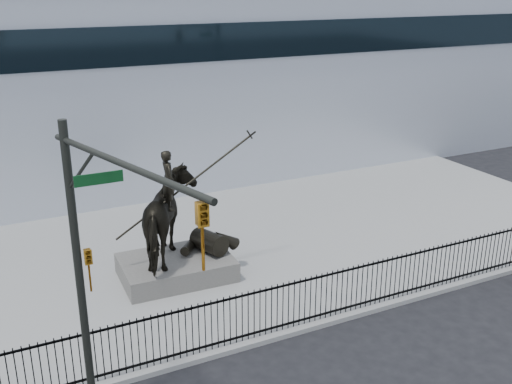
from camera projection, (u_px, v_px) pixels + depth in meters
name	position (u px, v px, depth m)	size (l,w,h in m)	color
ground	(350.00, 344.00, 16.62)	(120.00, 120.00, 0.00)	black
plaza	(243.00, 247.00, 22.50)	(30.00, 12.00, 0.15)	gray
building	(139.00, 80.00, 32.00)	(44.00, 14.00, 9.00)	silver
picket_fence	(327.00, 295.00, 17.37)	(22.10, 0.10, 1.50)	black
statue_plinth	(176.00, 268.00, 19.95)	(3.60, 2.48, 0.68)	#575450
equestrian_statue	(176.00, 218.00, 19.39)	(4.62, 2.95, 3.92)	black
traffic_signal_left	(98.00, 273.00, 11.92)	(1.52, 4.84, 7.00)	black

